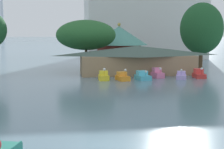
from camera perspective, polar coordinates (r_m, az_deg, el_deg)
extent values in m
plane|color=slate|center=(20.47, -0.66, -11.71)|extent=(2000.00, 2000.00, 0.00)
cube|color=yellow|center=(48.36, -1.41, -0.53)|extent=(1.43, 2.37, 0.71)
cube|color=yellow|center=(48.57, -1.44, 0.28)|extent=(1.20, 1.07, 0.59)
cylinder|color=yellow|center=(47.34, -1.29, 0.20)|extent=(0.14, 0.14, 0.74)
sphere|color=white|center=(47.28, -1.29, 0.88)|extent=(0.39, 0.39, 0.39)
cube|color=orange|center=(48.06, 1.80, -0.61)|extent=(1.92, 2.76, 0.67)
cube|color=gold|center=(48.27, 1.66, 0.15)|extent=(1.41, 1.37, 0.54)
cylinder|color=orange|center=(47.05, 2.26, 0.10)|extent=(0.14, 0.14, 0.75)
sphere|color=white|center=(46.99, 2.27, 0.76)|extent=(0.34, 0.34, 0.34)
cube|color=#4CB7CC|center=(48.83, 5.21, -0.51)|extent=(2.12, 2.91, 0.68)
cube|color=#5DCDE2|center=(49.05, 5.06, 0.28)|extent=(1.61, 1.43, 0.61)
cylinder|color=#4CB7CC|center=(47.80, 5.73, 0.02)|extent=(0.14, 0.14, 0.46)
sphere|color=white|center=(47.75, 5.73, 0.49)|extent=(0.33, 0.33, 0.33)
cube|color=pink|center=(51.51, 7.68, -0.10)|extent=(1.75, 2.42, 0.80)
cube|color=pink|center=(51.67, 7.56, 0.77)|extent=(1.32, 1.19, 0.72)
cylinder|color=pink|center=(50.66, 8.14, 0.52)|extent=(0.14, 0.14, 0.50)
sphere|color=white|center=(50.62, 8.14, 0.99)|extent=(0.34, 0.34, 0.34)
cube|color=#B299D8|center=(50.99, 11.58, -0.37)|extent=(2.32, 3.22, 0.58)
cube|color=#C8ADF0|center=(51.29, 11.60, 0.28)|extent=(1.58, 1.64, 0.51)
cylinder|color=#B299D8|center=(49.76, 11.60, 0.19)|extent=(0.14, 0.14, 0.68)
sphere|color=white|center=(49.71, 11.61, 0.75)|extent=(0.31, 0.31, 0.31)
cube|color=red|center=(52.50, 14.47, -0.20)|extent=(1.65, 2.78, 0.65)
cube|color=#E8423C|center=(52.74, 14.38, 0.58)|extent=(1.31, 1.30, 0.73)
cylinder|color=red|center=(51.41, 14.85, 0.39)|extent=(0.14, 0.14, 0.69)
sphere|color=white|center=(51.36, 14.86, 0.96)|extent=(0.34, 0.34, 0.34)
cube|color=#9E7F5B|center=(55.89, 4.24, 1.66)|extent=(18.41, 6.82, 3.09)
pyramid|color=#42564C|center=(55.73, 4.26, 4.05)|extent=(19.88, 7.84, 1.58)
cylinder|color=#993328|center=(71.52, 1.19, 3.28)|extent=(9.18, 9.18, 4.32)
cone|color=teal|center=(71.39, 1.20, 6.58)|extent=(12.02, 12.02, 3.89)
sphere|color=#B7993D|center=(71.42, 1.20, 8.42)|extent=(0.70, 0.70, 0.70)
cylinder|color=brown|center=(61.97, -4.37, 2.43)|extent=(0.45, 0.45, 3.68)
ellipsoid|color=#28602D|center=(61.80, -4.41, 6.66)|extent=(10.80, 10.80, 5.45)
cylinder|color=brown|center=(68.65, 14.70, 2.25)|extent=(0.76, 0.76, 2.71)
ellipsoid|color=#1E5128|center=(68.47, 14.86, 7.52)|extent=(8.29, 8.29, 9.92)
cube|color=silver|center=(95.72, 5.14, 10.61)|extent=(31.22, 19.40, 25.94)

